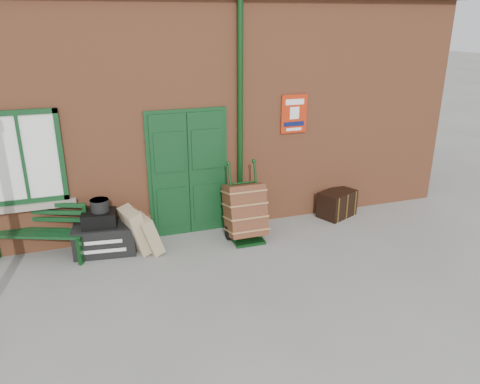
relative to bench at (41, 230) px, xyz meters
name	(u,v)px	position (x,y,z in m)	size (l,w,h in m)	color
ground	(230,266)	(2.80, -1.32, -0.46)	(80.00, 80.00, 0.00)	gray
station_building	(179,96)	(2.80, 2.18, 1.70)	(10.30, 4.30, 4.36)	#995231
bench	(41,230)	(0.00, 0.00, 0.00)	(1.55, 0.97, 0.92)	#0F3819
houdini_trunk	(105,239)	(0.97, -0.19, -0.22)	(0.99, 0.54, 0.49)	black
strongbox	(99,219)	(0.92, -0.19, 0.15)	(0.54, 0.39, 0.25)	black
hatbox	(100,205)	(0.95, -0.16, 0.38)	(0.30, 0.30, 0.20)	black
suitcase_back	(136,230)	(1.48, -0.34, -0.07)	(0.22, 0.54, 0.76)	tan
suitcase_front	(148,234)	(1.66, -0.44, -0.12)	(0.20, 0.49, 0.65)	tan
porter_trolley	(245,211)	(3.36, -0.44, 0.06)	(0.66, 0.71, 1.35)	black
dark_trunk	(337,204)	(5.41, -0.07, -0.21)	(0.71, 0.46, 0.51)	black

